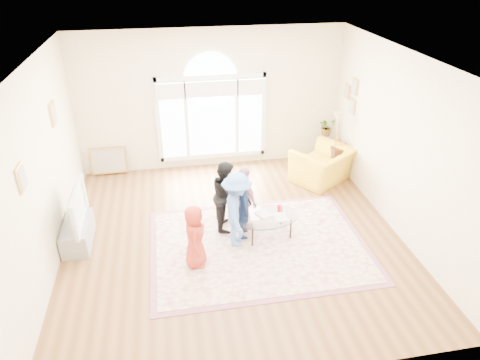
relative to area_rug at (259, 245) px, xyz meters
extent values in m
plane|color=brown|center=(-0.40, 0.36, -0.01)|extent=(6.00, 6.00, 0.00)
plane|color=beige|center=(-0.40, 3.36, 1.59)|extent=(6.00, 0.00, 6.00)
plane|color=beige|center=(-0.40, -2.64, 1.59)|extent=(6.00, 0.00, 6.00)
plane|color=beige|center=(-3.40, 0.36, 1.59)|extent=(0.00, 6.00, 6.00)
plane|color=beige|center=(2.60, 0.36, 1.59)|extent=(0.00, 6.00, 6.00)
plane|color=white|center=(-0.40, 0.36, 3.19)|extent=(6.00, 6.00, 0.00)
cube|color=white|center=(-0.40, 3.32, 0.24)|extent=(2.50, 0.08, 0.10)
cube|color=white|center=(-0.40, 3.32, 2.14)|extent=(2.50, 0.08, 0.10)
cube|color=white|center=(-1.62, 3.32, 1.19)|extent=(0.10, 0.08, 2.00)
cube|color=white|center=(0.82, 3.32, 1.19)|extent=(0.10, 0.08, 2.00)
cube|color=#C6E2FF|center=(-1.30, 3.32, 1.19)|extent=(0.55, 0.02, 1.80)
cube|color=#C6E2FF|center=(0.49, 3.32, 1.19)|extent=(0.55, 0.02, 1.80)
cube|color=#C6E2FF|center=(-0.40, 3.32, 1.19)|extent=(1.10, 0.02, 1.80)
cylinder|color=#C6E2FF|center=(-0.40, 3.32, 2.09)|extent=(1.20, 0.02, 1.20)
cube|color=white|center=(-0.99, 3.31, 1.19)|extent=(0.07, 0.04, 1.80)
cube|color=white|center=(0.18, 3.31, 1.19)|extent=(0.07, 0.04, 1.80)
cube|color=white|center=(-1.30, 3.24, 1.91)|extent=(0.65, 0.12, 0.35)
cube|color=white|center=(-0.40, 3.24, 1.91)|extent=(1.20, 0.12, 0.35)
cube|color=white|center=(0.49, 3.24, 1.91)|extent=(0.65, 0.12, 0.35)
cube|color=tan|center=(-3.38, 1.66, 2.09)|extent=(0.03, 0.34, 0.40)
cube|color=#ADA38E|center=(-3.37, 1.66, 2.09)|extent=(0.01, 0.28, 0.34)
cube|color=tan|center=(-3.38, -0.54, 1.99)|extent=(0.03, 0.30, 0.36)
cube|color=#ADA38E|center=(-3.37, -0.54, 1.99)|extent=(0.01, 0.24, 0.30)
cube|color=tan|center=(2.58, 2.41, 2.04)|extent=(0.03, 0.28, 0.34)
cube|color=#ADA38E|center=(2.56, 2.41, 2.04)|extent=(0.01, 0.22, 0.28)
cube|color=tan|center=(2.58, 2.41, 1.61)|extent=(0.03, 0.28, 0.34)
cube|color=#ADA38E|center=(2.56, 2.41, 1.61)|extent=(0.01, 0.22, 0.28)
cube|color=tan|center=(2.58, 2.76, 1.83)|extent=(0.03, 0.26, 0.32)
cube|color=#ADA38E|center=(2.56, 2.76, 1.83)|extent=(0.01, 0.20, 0.26)
cube|color=beige|center=(0.00, 0.00, 0.00)|extent=(3.60, 2.60, 0.02)
cube|color=#945564|center=(0.00, 0.00, 0.00)|extent=(3.80, 2.80, 0.01)
cube|color=gray|center=(-3.15, 0.66, 0.20)|extent=(0.45, 1.00, 0.42)
imported|color=black|center=(-3.15, 0.66, 0.75)|extent=(0.15, 1.17, 0.67)
cube|color=#5C77DB|center=(-3.06, 0.66, 0.75)|extent=(0.02, 0.95, 0.54)
ellipsoid|color=silver|center=(0.21, 0.26, 0.40)|extent=(1.25, 0.90, 0.02)
cylinder|color=black|center=(0.54, 0.52, 0.19)|extent=(0.03, 0.03, 0.40)
cylinder|color=black|center=(-0.18, 0.41, 0.19)|extent=(0.03, 0.03, 0.40)
cylinder|color=black|center=(0.61, 0.11, 0.19)|extent=(0.03, 0.03, 0.40)
cylinder|color=black|center=(-0.12, 0.00, 0.19)|extent=(0.03, 0.03, 0.40)
imported|color=#B2A58C|center=(0.05, 0.29, 0.42)|extent=(0.33, 0.36, 0.03)
imported|color=#B2A58C|center=(0.33, 0.19, 0.42)|extent=(0.22, 0.30, 0.02)
cylinder|color=red|center=(0.46, 0.40, 0.47)|extent=(0.07, 0.07, 0.12)
imported|color=yellow|center=(1.89, 2.09, 0.38)|extent=(1.57, 1.53, 0.78)
cube|color=black|center=(2.38, 2.38, 0.34)|extent=(0.40, 0.50, 0.70)
cylinder|color=black|center=(2.25, 2.33, 0.00)|extent=(0.20, 0.20, 0.02)
cylinder|color=gold|center=(2.25, 2.33, 0.67)|extent=(0.02, 0.02, 1.35)
cone|color=#CCB284|center=(2.25, 2.33, 1.39)|extent=(0.26, 0.26, 0.22)
cylinder|color=white|center=(2.30, 3.02, 0.34)|extent=(0.20, 0.20, 0.70)
imported|color=#33722D|center=(2.30, 3.02, 0.91)|extent=(0.46, 0.43, 0.43)
cube|color=tan|center=(-2.81, 3.26, -0.01)|extent=(0.80, 0.14, 0.62)
imported|color=#AF3323|center=(-1.14, -0.31, 0.57)|extent=(0.43, 0.59, 1.12)
imported|color=#121F3D|center=(-0.21, 0.35, 0.61)|extent=(0.32, 0.46, 1.20)
imported|color=black|center=(-0.47, 0.69, 0.68)|extent=(0.59, 0.71, 1.34)
imported|color=#D2909D|center=(-0.16, 0.61, 0.64)|extent=(0.58, 0.80, 1.25)
imported|color=#527FCA|center=(-0.37, 0.13, 0.71)|extent=(0.60, 0.94, 1.39)
camera|label=1|loc=(-1.41, -5.93, 4.70)|focal=32.00mm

